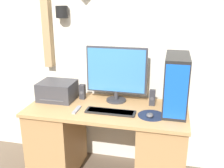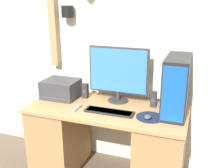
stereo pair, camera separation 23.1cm
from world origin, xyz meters
name	(u,v)px [view 2 (the right image)]	position (x,y,z in m)	size (l,w,h in m)	color
wall_back	(119,35)	(-0.01, 0.70, 1.36)	(6.40, 0.17, 2.70)	silver
desk	(107,142)	(0.00, 0.32, 0.39)	(1.46, 0.65, 0.75)	tan
monitor	(118,72)	(0.05, 0.51, 1.04)	(0.58, 0.19, 0.53)	#333338
keyboard	(109,112)	(0.06, 0.22, 0.76)	(0.44, 0.12, 0.02)	black
mousepad	(150,117)	(0.41, 0.24, 0.75)	(0.23, 0.23, 0.00)	#19233D
mouse	(148,117)	(0.40, 0.21, 0.77)	(0.06, 0.08, 0.03)	#4C4C51
computer_tower	(176,86)	(0.60, 0.40, 1.00)	(0.20, 0.47, 0.50)	black
printer	(61,89)	(-0.52, 0.41, 0.84)	(0.34, 0.28, 0.18)	#38383D
speaker_left	(85,91)	(-0.29, 0.48, 0.82)	(0.05, 0.06, 0.15)	#2D2D33
speaker_right	(153,99)	(0.40, 0.48, 0.82)	(0.05, 0.06, 0.15)	#2D2D33
remote_control	(77,108)	(-0.24, 0.19, 0.75)	(0.03, 0.16, 0.02)	gray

